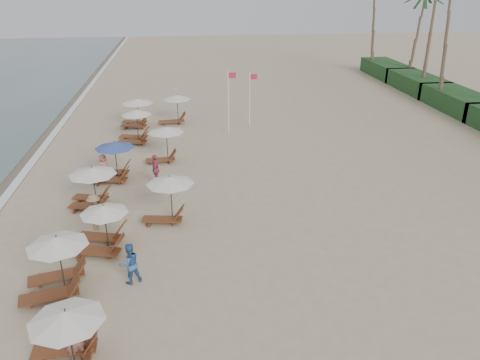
{
  "coord_description": "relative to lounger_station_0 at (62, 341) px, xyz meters",
  "views": [
    {
      "loc": [
        -1.73,
        -14.81,
        10.7
      ],
      "look_at": [
        1.0,
        6.43,
        1.3
      ],
      "focal_mm": 34.88,
      "sensor_mm": 36.0,
      "label": 1
    }
  ],
  "objects": [
    {
      "name": "beachgoer_far_a",
      "position": [
        2.17,
        13.2,
        -0.17
      ],
      "size": [
        0.54,
        1.08,
        1.77
      ],
      "primitive_type": "imported",
      "rotation": [
        0.0,
        0.0,
        4.61
      ],
      "color": "#AC445B",
      "rests_on": "ground"
    },
    {
      "name": "lounger_station_4",
      "position": [
        -0.29,
        14.17,
        0.06
      ],
      "size": [
        2.6,
        2.22,
        2.26
      ],
      "color": "brown",
      "rests_on": "ground"
    },
    {
      "name": "lounger_station_6",
      "position": [
        0.25,
        24.41,
        0.12
      ],
      "size": [
        2.65,
        2.4,
        2.19
      ],
      "color": "brown",
      "rests_on": "ground"
    },
    {
      "name": "inland_station_0",
      "position": [
        2.88,
        8.77,
        0.38
      ],
      "size": [
        2.63,
        2.24,
        2.22
      ],
      "color": "brown",
      "rests_on": "ground"
    },
    {
      "name": "beachgoer_mid_a",
      "position": [
        1.54,
        4.1,
        -0.22
      ],
      "size": [
        1.0,
        0.92,
        1.66
      ],
      "primitive_type": "imported",
      "rotation": [
        0.0,
        0.0,
        3.59
      ],
      "color": "#315A94",
      "rests_on": "ground"
    },
    {
      "name": "inland_station_1",
      "position": [
        2.59,
        16.64,
        0.4
      ],
      "size": [
        2.58,
        2.24,
        2.22
      ],
      "color": "brown",
      "rests_on": "ground"
    },
    {
      "name": "flag_pole_far",
      "position": [
        9.03,
        23.84,
        1.25
      ],
      "size": [
        0.6,
        0.08,
        4.13
      ],
      "color": "silver",
      "rests_on": "ground"
    },
    {
      "name": "lounger_station_0",
      "position": [
        0.0,
        0.0,
        0.0
      ],
      "size": [
        2.54,
        2.21,
        2.09
      ],
      "color": "brown",
      "rests_on": "ground"
    },
    {
      "name": "inland_station_2",
      "position": [
        3.23,
        24.91,
        0.3
      ],
      "size": [
        2.73,
        2.24,
        2.22
      ],
      "color": "brown",
      "rests_on": "ground"
    },
    {
      "name": "lounger_station_1",
      "position": [
        -1.11,
        3.87,
        0.02
      ],
      "size": [
        2.67,
        2.39,
        2.29
      ],
      "color": "brown",
      "rests_on": "ground"
    },
    {
      "name": "foam_line",
      "position": [
        -5.7,
        13.8,
        -1.04
      ],
      "size": [
        0.5,
        140.0,
        0.02
      ],
      "primitive_type": "cube",
      "color": "white",
      "rests_on": "ground"
    },
    {
      "name": "lounger_station_3",
      "position": [
        -0.93,
        10.87,
        0.1
      ],
      "size": [
        2.57,
        2.37,
        2.08
      ],
      "color": "brown",
      "rests_on": "ground"
    },
    {
      "name": "beachgoer_mid_b",
      "position": [
        -0.4,
        8.5,
        -0.19
      ],
      "size": [
        0.96,
        1.26,
        1.72
      ],
      "primitive_type": "imported",
      "rotation": [
        0.0,
        0.0,
        1.89
      ],
      "color": "olive",
      "rests_on": "ground"
    },
    {
      "name": "lounger_station_2",
      "position": [
        0.1,
        6.66,
        -0.1
      ],
      "size": [
        2.55,
        2.37,
        2.05
      ],
      "color": "brown",
      "rests_on": "ground"
    },
    {
      "name": "beachgoer_far_b",
      "position": [
        -0.82,
        14.39,
        -0.31
      ],
      "size": [
        0.83,
        0.85,
        1.48
      ],
      "primitive_type": "imported",
      "rotation": [
        0.0,
        0.0,
        0.84
      ],
      "color": "tan",
      "rests_on": "ground"
    },
    {
      "name": "flag_pole_near",
      "position": [
        7.17,
        21.86,
        1.54
      ],
      "size": [
        0.6,
        0.08,
        4.68
      ],
      "color": "silver",
      "rests_on": "ground"
    },
    {
      "name": "lounger_station_5",
      "position": [
        0.43,
        20.64,
        0.04
      ],
      "size": [
        2.55,
        2.27,
        2.33
      ],
      "color": "brown",
      "rests_on": "ground"
    },
    {
      "name": "beachgoer_near",
      "position": [
        0.3,
        0.27,
        -0.14
      ],
      "size": [
        0.79,
        0.75,
        1.82
      ],
      "primitive_type": "imported",
      "rotation": [
        0.0,
        0.0,
        0.66
      ],
      "color": "#A96F5B",
      "rests_on": "ground"
    },
    {
      "name": "ground",
      "position": [
        5.5,
        3.8,
        -1.05
      ],
      "size": [
        160.0,
        160.0,
        0.0
      ],
      "primitive_type": "plane",
      "color": "tan",
      "rests_on": "ground"
    }
  ]
}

